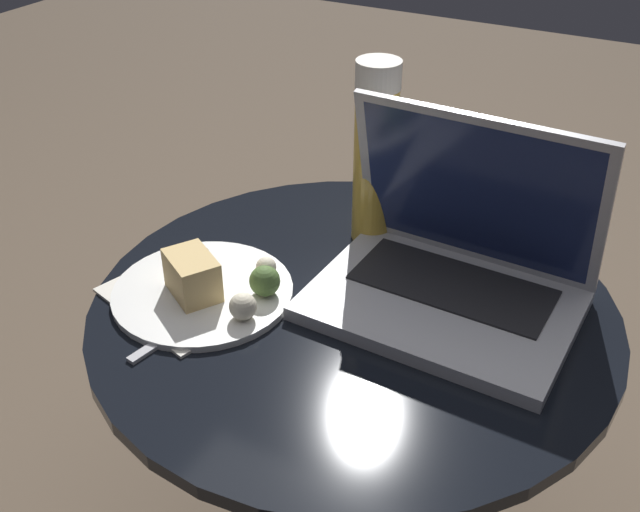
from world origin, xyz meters
name	(u,v)px	position (x,y,z in m)	size (l,w,h in m)	color
table	(351,389)	(0.00, 0.00, 0.34)	(0.66, 0.66, 0.49)	black
napkin	(179,299)	(-0.19, -0.10, 0.49)	(0.22, 0.18, 0.00)	silver
laptop	(453,267)	(0.10, 0.06, 0.54)	(0.32, 0.24, 0.24)	#B2B2B7
beer_glass	(375,154)	(-0.05, 0.15, 0.62)	(0.06, 0.06, 0.26)	gold
snack_plate	(208,286)	(-0.17, -0.08, 0.51)	(0.23, 0.23, 0.06)	silver
fork	(197,318)	(-0.15, -0.12, 0.49)	(0.05, 0.18, 0.01)	#B2B2B7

